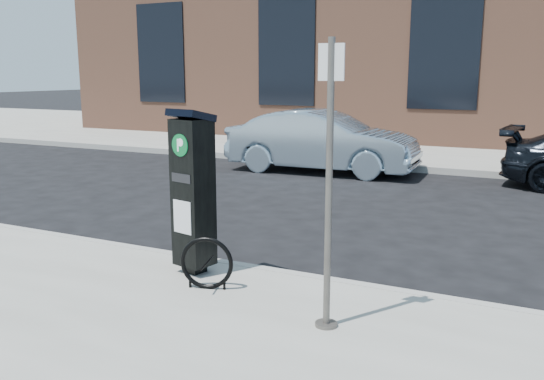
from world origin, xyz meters
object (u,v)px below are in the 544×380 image
Objects in this scene: sign_pole at (329,190)px; bike_rack at (207,263)px; car_silver at (322,141)px; parking_kiosk at (193,190)px.

sign_pole is 1.70m from bike_rack.
sign_pole reaches higher than bike_rack.
car_silver is (-1.82, 7.91, 0.31)m from bike_rack.
sign_pole is 4.43× the size of bike_rack.
sign_pole is at bearing -28.67° from bike_rack.
sign_pole is 0.55× the size of car_silver.
parking_kiosk is 3.27× the size of bike_rack.
parking_kiosk is 0.84m from bike_rack.
bike_rack is (0.39, -0.37, -0.65)m from parking_kiosk.
car_silver is (-3.21, 8.21, -0.62)m from sign_pole.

